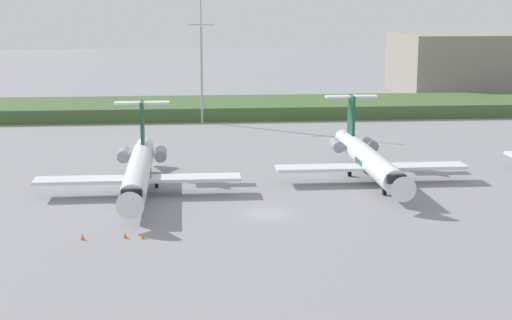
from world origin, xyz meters
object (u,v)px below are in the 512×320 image
Objects in this scene: regional_jet_third at (139,170)px; safety_cone_rear_marker at (142,236)px; safety_cone_front_marker at (82,237)px; safety_cone_mid_marker at (125,235)px; antenna_mast at (201,61)px; regional_jet_fourth at (368,159)px.

safety_cone_rear_marker is at bearing -86.11° from regional_jet_third.
safety_cone_front_marker is 5.42m from safety_cone_rear_marker.
antenna_mast is at bearing 82.79° from safety_cone_mid_marker.
antenna_mast is (8.39, 51.28, 8.29)m from regional_jet_third.
antenna_mast is at bearing 111.82° from regional_jet_fourth.
safety_cone_rear_marker is (-26.10, -22.12, -2.26)m from regional_jet_fourth.
safety_cone_rear_marker is (-7.16, -69.44, -10.55)m from antenna_mast.
safety_cone_front_marker and safety_cone_mid_marker have the same top height.
antenna_mast is 47.63× the size of safety_cone_rear_marker.
regional_jet_third is 18.00m from safety_cone_mid_marker.
safety_cone_front_marker is (-12.58, -69.31, -10.55)m from antenna_mast.
safety_cone_mid_marker is 1.00× the size of safety_cone_rear_marker.
safety_cone_rear_marker is at bearing -10.54° from safety_cone_mid_marker.
safety_cone_front_marker is 1.00× the size of safety_cone_mid_marker.
regional_jet_fourth reaches higher than safety_cone_rear_marker.
antenna_mast is (-18.94, 47.32, 8.29)m from regional_jet_fourth.
regional_jet_third is at bearing -171.75° from regional_jet_fourth.
regional_jet_fourth is 34.29m from safety_cone_rear_marker.
safety_cone_mid_marker is at bearing 2.53° from safety_cone_front_marker.
regional_jet_third reaches higher than safety_cone_rear_marker.
regional_jet_third is 27.62m from regional_jet_fourth.
regional_jet_third reaches higher than safety_cone_mid_marker.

